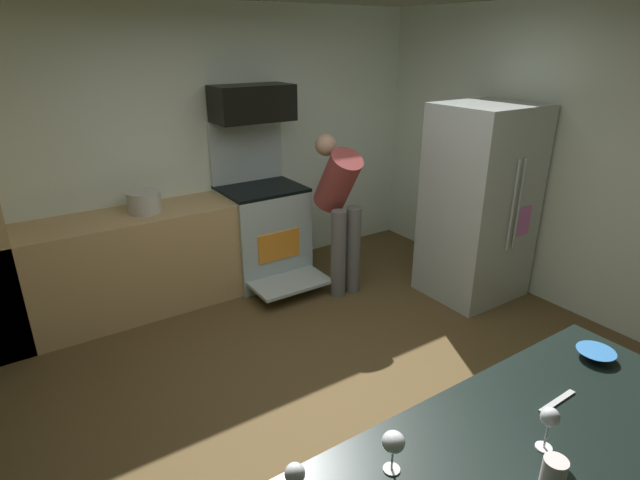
% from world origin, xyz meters
% --- Properties ---
extents(ground_plane, '(5.20, 4.80, 0.02)m').
position_xyz_m(ground_plane, '(0.00, 0.00, -0.01)').
color(ground_plane, brown).
extents(wall_back, '(5.20, 0.12, 2.60)m').
position_xyz_m(wall_back, '(0.00, 2.34, 1.30)').
color(wall_back, silver).
rests_on(wall_back, ground).
extents(wall_right, '(0.12, 4.80, 2.60)m').
position_xyz_m(wall_right, '(2.54, 0.00, 1.30)').
color(wall_right, silver).
rests_on(wall_right, ground).
extents(lower_cabinet_run, '(2.40, 0.60, 0.90)m').
position_xyz_m(lower_cabinet_run, '(-0.90, 1.98, 0.45)').
color(lower_cabinet_run, tan).
rests_on(lower_cabinet_run, ground).
extents(oven_range, '(0.76, 1.05, 1.56)m').
position_xyz_m(oven_range, '(0.53, 1.97, 0.51)').
color(oven_range, '#B0C2C3').
rests_on(oven_range, ground).
extents(microwave, '(0.74, 0.38, 0.33)m').
position_xyz_m(microwave, '(0.53, 2.06, 1.73)').
color(microwave, black).
rests_on(microwave, oven_range).
extents(refrigerator, '(0.83, 0.76, 1.77)m').
position_xyz_m(refrigerator, '(2.03, 0.58, 0.89)').
color(refrigerator, silver).
rests_on(refrigerator, ground).
extents(person_cook, '(0.31, 0.57, 1.47)m').
position_xyz_m(person_cook, '(1.00, 1.33, 0.86)').
color(person_cook, slate).
rests_on(person_cook, ground).
extents(mixing_bowl_small, '(0.17, 0.17, 0.04)m').
position_xyz_m(mixing_bowl_small, '(0.57, -1.32, 0.92)').
color(mixing_bowl_small, '#306FB6').
rests_on(mixing_bowl_small, counter_island).
extents(wine_glass_mid, '(0.08, 0.08, 0.16)m').
position_xyz_m(wine_glass_mid, '(-0.66, -1.30, 1.02)').
color(wine_glass_mid, silver).
rests_on(wine_glass_mid, counter_island).
extents(wine_glass_far, '(0.07, 0.07, 0.18)m').
position_xyz_m(wine_glass_far, '(-0.13, -1.53, 1.03)').
color(wine_glass_far, silver).
rests_on(wine_glass_far, counter_island).
extents(wine_glass_extra, '(0.07, 0.07, 0.15)m').
position_xyz_m(wine_glass_extra, '(-1.00, -1.22, 1.01)').
color(wine_glass_extra, silver).
rests_on(wine_glass_extra, counter_island).
extents(mug_coffee, '(0.08, 0.08, 0.10)m').
position_xyz_m(mug_coffee, '(-0.25, -1.63, 0.95)').
color(mug_coffee, silver).
rests_on(mug_coffee, counter_island).
extents(knife_chef, '(0.23, 0.03, 0.01)m').
position_xyz_m(knife_chef, '(0.14, -1.41, 0.90)').
color(knife_chef, '#B7BABF').
rests_on(knife_chef, counter_island).
extents(stock_pot, '(0.28, 0.28, 0.18)m').
position_xyz_m(stock_pot, '(-0.58, 1.98, 0.99)').
color(stock_pot, beige).
rests_on(stock_pot, lower_cabinet_run).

